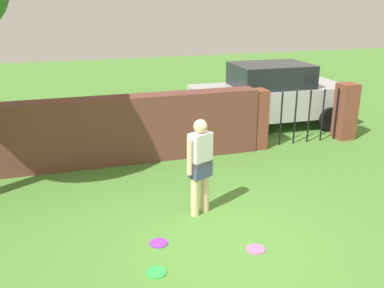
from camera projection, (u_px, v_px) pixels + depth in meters
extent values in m
plane|color=#4C8433|center=(230.00, 244.00, 6.36)|extent=(40.00, 40.00, 0.00)
cube|color=brown|center=(97.00, 132.00, 9.13)|extent=(7.11, 0.50, 1.45)
cylinder|color=beige|center=(205.00, 188.00, 7.21)|extent=(0.14, 0.14, 0.85)
cylinder|color=beige|center=(195.00, 192.00, 7.07)|extent=(0.14, 0.14, 0.85)
cube|color=#3F4C72|center=(200.00, 168.00, 7.02)|extent=(0.42, 0.35, 0.28)
cube|color=silver|center=(200.00, 149.00, 6.91)|extent=(0.42, 0.35, 0.55)
sphere|color=beige|center=(200.00, 126.00, 6.79)|extent=(0.22, 0.22, 0.22)
cylinder|color=beige|center=(210.00, 151.00, 7.08)|extent=(0.09, 0.09, 0.58)
cylinder|color=beige|center=(190.00, 157.00, 6.80)|extent=(0.09, 0.09, 0.58)
cube|color=brown|center=(256.00, 119.00, 10.17)|extent=(0.44, 0.44, 1.40)
cube|color=brown|center=(345.00, 111.00, 10.85)|extent=(0.44, 0.44, 1.40)
cylinder|color=black|center=(267.00, 120.00, 10.26)|extent=(0.04, 0.04, 1.30)
cylinder|color=black|center=(281.00, 119.00, 10.36)|extent=(0.04, 0.04, 1.30)
cylinder|color=black|center=(295.00, 118.00, 10.47)|extent=(0.04, 0.04, 1.30)
cylinder|color=black|center=(309.00, 117.00, 10.58)|extent=(0.04, 0.04, 1.30)
cylinder|color=black|center=(323.00, 115.00, 10.68)|extent=(0.04, 0.04, 1.30)
cylinder|color=black|center=(336.00, 114.00, 10.79)|extent=(0.04, 0.04, 1.30)
cube|color=#B7B7BC|center=(269.00, 101.00, 11.86)|extent=(4.23, 1.77, 0.80)
cube|color=#1E2328|center=(271.00, 75.00, 11.63)|extent=(2.02, 1.53, 0.60)
cylinder|color=black|center=(234.00, 127.00, 10.86)|extent=(0.64, 0.23, 0.64)
cylinder|color=black|center=(212.00, 111.00, 12.40)|extent=(0.64, 0.23, 0.64)
cylinder|color=black|center=(329.00, 119.00, 11.58)|extent=(0.64, 0.23, 0.64)
cylinder|color=black|center=(297.00, 104.00, 13.13)|extent=(0.64, 0.23, 0.64)
cylinder|color=green|center=(156.00, 272.00, 5.70)|extent=(0.27, 0.27, 0.02)
cylinder|color=purple|center=(159.00, 243.00, 6.38)|extent=(0.27, 0.27, 0.02)
cylinder|color=pink|center=(256.00, 249.00, 6.22)|extent=(0.27, 0.27, 0.02)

